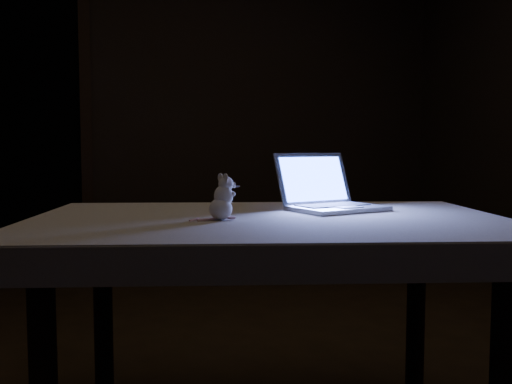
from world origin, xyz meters
name	(u,v)px	position (x,y,z in m)	size (l,w,h in m)	color
back_wall	(169,97)	(0.00, 2.50, 1.30)	(4.50, 0.04, 2.60)	black
doorway	(13,126)	(-1.10, 2.50, 1.06)	(1.06, 0.36, 2.13)	black
table	(268,335)	(-0.21, -0.27, 0.35)	(1.31, 0.84, 0.70)	black
tablecloth	(283,228)	(-0.15, -0.22, 0.66)	(1.40, 0.93, 0.09)	beige
laptop	(338,181)	(0.06, -0.17, 0.81)	(0.29, 0.25, 0.20)	#ADACB1
plush_mouse	(221,197)	(-0.37, -0.29, 0.77)	(0.10, 0.10, 0.13)	white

